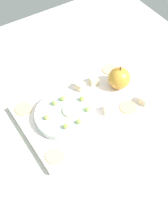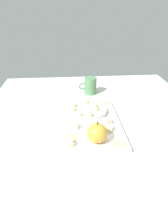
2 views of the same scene
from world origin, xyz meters
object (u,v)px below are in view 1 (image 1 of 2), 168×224
(platter, at_px, (85,110))
(apple_whole, at_px, (119,78))
(grape_5, at_px, (55,103))
(cracker_3, at_px, (110,70))
(cracker_2, at_px, (24,109))
(grape_4, at_px, (66,126))
(grape_3, at_px, (87,109))
(grape_1, at_px, (79,121))
(cheese_cube_2, at_px, (80,86))
(cheese_cube_0, at_px, (94,81))
(cracker_0, at_px, (128,107))
(grape_0, at_px, (82,99))
(cheese_cube_3, at_px, (144,100))
(cheese_cube_1, at_px, (108,110))
(serving_dish, at_px, (65,115))
(grape_6, at_px, (47,117))
(cracker_1, at_px, (55,156))
(grape_2, at_px, (63,99))
(apple_slice_0, at_px, (72,110))

(platter, relative_size, apple_whole, 5.51)
(grape_5, bearing_deg, cracker_3, -168.45)
(cracker_2, relative_size, grape_4, 3.19)
(grape_3, bearing_deg, grape_1, 29.33)
(cheese_cube_2, height_order, cracker_2, cheese_cube_2)
(grape_4, bearing_deg, cheese_cube_0, -145.85)
(cracker_0, bearing_deg, grape_0, -37.26)
(grape_4, bearing_deg, grape_5, -99.91)
(cracker_0, bearing_deg, cheese_cube_3, 170.04)
(cracker_0, relative_size, grape_5, 3.19)
(cheese_cube_0, distance_m, cheese_cube_1, 0.13)
(cracker_2, height_order, cracker_3, same)
(platter, height_order, grape_3, grape_3)
(grape_3, bearing_deg, cheese_cube_1, 156.35)
(platter, xyz_separation_m, cheese_cube_3, (-0.16, 0.08, 0.02))
(cheese_cube_1, xyz_separation_m, cracker_2, (0.21, -0.15, -0.01))
(grape_3, height_order, grape_4, grape_4)
(cheese_cube_2, distance_m, grape_3, 0.11)
(grape_0, bearing_deg, cheese_cube_3, 149.89)
(platter, bearing_deg, serving_dish, -3.05)
(cheese_cube_2, distance_m, cracker_0, 0.17)
(grape_3, bearing_deg, platter, -107.10)
(grape_0, xyz_separation_m, grape_6, (0.12, 0.00, -0.00))
(cracker_1, height_order, grape_0, grape_0)
(grape_6, bearing_deg, cracker_1, 71.85)
(cracker_1, bearing_deg, grape_1, -155.91)
(cheese_cube_1, distance_m, cracker_3, 0.19)
(grape_0, bearing_deg, serving_dish, 10.90)
(apple_whole, height_order, grape_4, apple_whole)
(grape_5, bearing_deg, grape_4, 80.09)
(platter, distance_m, grape_0, 0.04)
(serving_dish, distance_m, apple_whole, 0.21)
(apple_whole, relative_size, grape_5, 4.33)
(cracker_3, bearing_deg, grape_2, 12.53)
(cracker_3, distance_m, apple_slice_0, 0.23)
(cracker_2, relative_size, cracker_3, 1.00)
(serving_dish, height_order, apple_whole, apple_whole)
(cheese_cube_1, height_order, grape_2, grape_2)
(grape_3, bearing_deg, serving_dish, -25.01)
(cracker_3, bearing_deg, grape_1, 34.20)
(grape_0, height_order, grape_5, same)
(grape_3, xyz_separation_m, apple_slice_0, (0.04, -0.02, -0.00))
(cheese_cube_0, height_order, grape_4, grape_4)
(platter, bearing_deg, grape_0, -91.08)
(cheese_cube_0, xyz_separation_m, grape_5, (0.16, 0.03, 0.02))
(cracker_3, xyz_separation_m, grape_3, (0.17, 0.12, 0.03))
(grape_4, bearing_deg, cracker_1, 38.90)
(grape_1, bearing_deg, cracker_1, 24.09)
(grape_1, relative_size, grape_3, 1.00)
(serving_dish, xyz_separation_m, cracker_1, (0.09, 0.10, -0.01))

